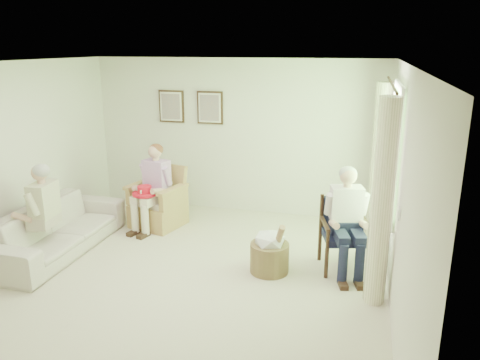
% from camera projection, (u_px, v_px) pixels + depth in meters
% --- Properties ---
extents(floor, '(5.50, 5.50, 0.00)m').
position_uv_depth(floor, '(177.00, 282.00, 5.73)').
color(floor, beige).
rests_on(floor, ground).
extents(back_wall, '(5.00, 0.04, 2.60)m').
position_uv_depth(back_wall, '(236.00, 137.00, 7.92)').
color(back_wall, silver).
rests_on(back_wall, ground).
extents(right_wall, '(0.04, 5.50, 2.60)m').
position_uv_depth(right_wall, '(401.00, 198.00, 4.74)').
color(right_wall, silver).
rests_on(right_wall, ground).
extents(ceiling, '(5.00, 5.50, 0.02)m').
position_uv_depth(ceiling, '(167.00, 64.00, 5.01)').
color(ceiling, white).
rests_on(ceiling, back_wall).
extents(window, '(0.13, 2.50, 1.63)m').
position_uv_depth(window, '(394.00, 147.00, 5.79)').
color(window, '#2D6B23').
rests_on(window, right_wall).
extents(curtain_left, '(0.34, 0.34, 2.30)m').
position_uv_depth(curtain_left, '(382.00, 204.00, 5.03)').
color(curtain_left, '#F6ECC0').
rests_on(curtain_left, ground).
extents(curtain_right, '(0.34, 0.34, 2.30)m').
position_uv_depth(curtain_right, '(379.00, 162.00, 6.85)').
color(curtain_right, '#F6ECC0').
rests_on(curtain_right, ground).
extents(framed_print_left, '(0.45, 0.05, 0.55)m').
position_uv_depth(framed_print_left, '(171.00, 106.00, 8.04)').
color(framed_print_left, '#382114').
rests_on(framed_print_left, back_wall).
extents(framed_print_right, '(0.45, 0.05, 0.55)m').
position_uv_depth(framed_print_right, '(210.00, 108.00, 7.86)').
color(framed_print_right, '#382114').
rests_on(framed_print_right, back_wall).
extents(wicker_armchair, '(0.74, 0.74, 0.95)m').
position_uv_depth(wicker_armchair, '(159.00, 207.00, 7.49)').
color(wicker_armchair, tan).
rests_on(wicker_armchair, ground).
extents(wood_armchair, '(0.59, 0.55, 0.90)m').
position_uv_depth(wood_armchair, '(345.00, 231.00, 6.02)').
color(wood_armchair, black).
rests_on(wood_armchair, ground).
extents(sofa, '(2.25, 0.88, 0.66)m').
position_uv_depth(sofa, '(57.00, 229.00, 6.51)').
color(sofa, beige).
rests_on(sofa, ground).
extents(person_wicker, '(0.40, 0.62, 1.31)m').
position_uv_depth(person_wicker, '(154.00, 182.00, 7.24)').
color(person_wicker, beige).
rests_on(person_wicker, ground).
extents(person_dark, '(0.40, 0.63, 1.33)m').
position_uv_depth(person_dark, '(346.00, 214.00, 5.80)').
color(person_dark, '#1A1E39').
rests_on(person_dark, ground).
extents(person_sofa, '(0.42, 0.62, 1.30)m').
position_uv_depth(person_sofa, '(39.00, 208.00, 6.12)').
color(person_sofa, '#BCAB97').
rests_on(person_sofa, ground).
extents(red_hat, '(0.37, 0.37, 0.14)m').
position_uv_depth(red_hat, '(145.00, 192.00, 7.10)').
color(red_hat, red).
rests_on(red_hat, person_wicker).
extents(hatbox, '(0.57, 0.57, 0.73)m').
position_uv_depth(hatbox, '(270.00, 251.00, 5.92)').
color(hatbox, '#A08457').
rests_on(hatbox, ground).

